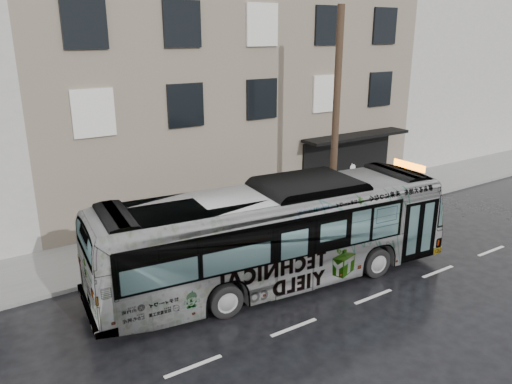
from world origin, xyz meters
The scene contains 8 objects.
ground centered at (0.00, 0.00, 0.00)m, with size 120.00×120.00×0.00m, color black.
sidewalk centered at (0.00, 4.90, 0.07)m, with size 90.00×3.60×0.15m, color gray.
building_taupe centered at (5.00, 12.70, 5.50)m, with size 20.00×12.00×11.00m, color #776B5B.
building_filler centered at (24.00, 12.70, 6.00)m, with size 18.00×12.00×12.00m, color #BBB7B0.
utility_pole_front centered at (6.50, 3.30, 4.65)m, with size 0.30×0.30×9.00m, color #3E2C1F.
sign_post centered at (7.60, 3.30, 1.35)m, with size 0.06×0.06×2.40m, color slate.
bus centered at (1.17, 0.08, 1.72)m, with size 2.89×12.35×3.44m, color #B2B2B2.
white_sedan centered at (7.33, 0.91, 0.72)m, with size 2.00×4.93×1.43m, color beige.
Camera 1 is at (-7.72, -12.31, 8.07)m, focal length 35.00 mm.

